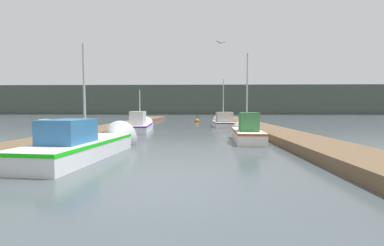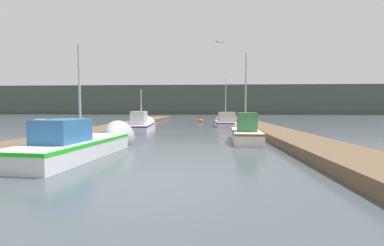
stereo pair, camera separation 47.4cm
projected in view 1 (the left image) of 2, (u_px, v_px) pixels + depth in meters
name	position (u px, v px, depth m)	size (l,w,h in m)	color
ground_plane	(159.00, 184.00, 5.77)	(200.00, 200.00, 0.00)	#424C51
dock_left	(122.00, 126.00, 21.88)	(2.28, 40.00, 0.38)	brown
dock_right	(255.00, 126.00, 21.58)	(2.28, 40.00, 0.38)	brown
distant_shore_ridge	(196.00, 101.00, 75.20)	(120.00, 16.00, 7.81)	#424C42
fishing_boat_0	(89.00, 143.00, 9.38)	(2.30, 6.10, 4.47)	silver
fishing_boat_1	(246.00, 132.00, 13.66)	(1.59, 4.78, 4.91)	silver
fishing_boat_2	(141.00, 125.00, 19.64)	(2.07, 6.01, 3.56)	silver
fishing_boat_3	(223.00, 122.00, 24.15)	(1.96, 4.59, 5.01)	silver
mooring_piling_0	(45.00, 138.00, 8.93)	(0.37, 0.37, 1.33)	#473523
mooring_piling_1	(245.00, 122.00, 19.98)	(0.36, 0.36, 1.28)	#473523
channel_buoy	(197.00, 121.00, 30.80)	(0.58, 0.58, 1.08)	#BF6513
seagull_lead	(221.00, 43.00, 14.45)	(0.56, 0.31, 0.12)	white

